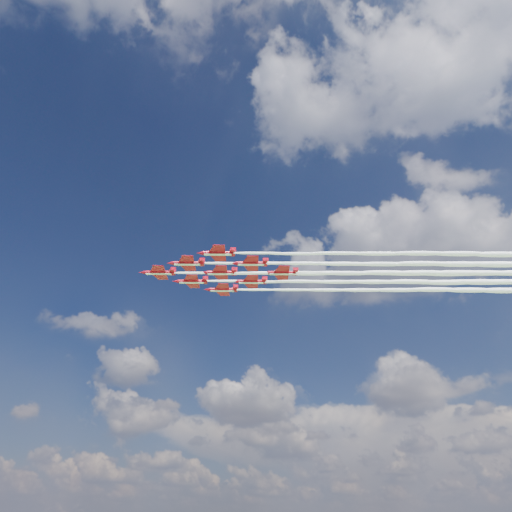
# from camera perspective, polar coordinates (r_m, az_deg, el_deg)

# --- Properties ---
(jet_lead) EXTENTS (89.89, 53.64, 3.01)m
(jet_lead) POSITION_cam_1_polar(r_m,az_deg,el_deg) (165.89, 5.22, -1.93)
(jet_lead) COLOR #A40919
(jet_row2_port) EXTENTS (89.89, 53.64, 3.01)m
(jet_row2_port) POSITION_cam_1_polar(r_m,az_deg,el_deg) (161.35, 9.02, -0.86)
(jet_row2_port) COLOR #A40919
(jet_row2_starb) EXTENTS (89.89, 53.64, 3.01)m
(jet_row2_starb) POSITION_cam_1_polar(r_m,az_deg,el_deg) (173.07, 8.39, -2.92)
(jet_row2_starb) COLOR #A40919
(jet_row3_port) EXTENTS (89.89, 53.64, 3.01)m
(jet_row3_port) POSITION_cam_1_polar(r_m,az_deg,el_deg) (157.62, 13.03, 0.27)
(jet_row3_port) COLOR #A40919
(jet_row3_centre) EXTENTS (89.89, 53.64, 3.01)m
(jet_row3_centre) POSITION_cam_1_polar(r_m,az_deg,el_deg) (169.07, 12.11, -1.92)
(jet_row3_centre) COLOR #A40919
(jet_row3_starb) EXTENTS (89.89, 53.64, 3.01)m
(jet_row3_starb) POSITION_cam_1_polar(r_m,az_deg,el_deg) (180.78, 11.31, -3.82)
(jet_row3_starb) COLOR #A40919
(jet_row4_port) EXTENTS (89.89, 53.64, 3.01)m
(jet_row4_port) POSITION_cam_1_polar(r_m,az_deg,el_deg) (165.87, 15.99, -0.86)
(jet_row4_port) COLOR #A40919
(jet_row4_starb) EXTENTS (89.89, 53.64, 3.01)m
(jet_row4_starb) POSITION_cam_1_polar(r_m,az_deg,el_deg) (177.29, 14.92, -2.87)
(jet_row4_starb) COLOR #A40919
(jet_tail) EXTENTS (89.89, 53.64, 3.01)m
(jet_tail) POSITION_cam_1_polar(r_m,az_deg,el_deg) (174.58, 18.66, -1.87)
(jet_tail) COLOR #A40919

